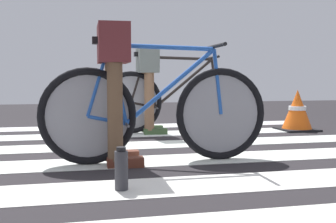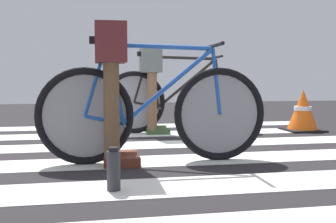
# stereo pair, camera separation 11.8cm
# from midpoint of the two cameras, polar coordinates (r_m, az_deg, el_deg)

# --- Properties ---
(ground) EXTENTS (18.00, 14.00, 0.02)m
(ground) POSITION_cam_midpoint_polar(r_m,az_deg,el_deg) (3.73, -7.51, -5.44)
(ground) COLOR #252225
(crosswalk_markings) EXTENTS (5.46, 4.24, 0.00)m
(crosswalk_markings) POSITION_cam_midpoint_polar(r_m,az_deg,el_deg) (3.57, -7.81, -5.69)
(crosswalk_markings) COLOR silver
(crosswalk_markings) RESTS_ON ground
(bicycle_1_of_2) EXTENTS (1.74, 0.52, 0.93)m
(bicycle_1_of_2) POSITION_cam_midpoint_polar(r_m,az_deg,el_deg) (3.13, -2.74, -0.02)
(bicycle_1_of_2) COLOR black
(bicycle_1_of_2) RESTS_ON ground
(cyclist_1_of_2) EXTENTS (0.32, 0.41, 1.03)m
(cyclist_1_of_2) POSITION_cam_midpoint_polar(r_m,az_deg,el_deg) (3.09, -8.48, 5.05)
(cyclist_1_of_2) COLOR brown
(cyclist_1_of_2) RESTS_ON ground
(bicycle_2_of_2) EXTENTS (1.74, 0.52, 0.93)m
(bicycle_2_of_2) POSITION_cam_midpoint_polar(r_m,az_deg,el_deg) (4.86, 0.17, 1.62)
(bicycle_2_of_2) COLOR black
(bicycle_2_of_2) RESTS_ON ground
(cyclist_2_of_2) EXTENTS (0.32, 0.42, 0.98)m
(cyclist_2_of_2) POSITION_cam_midpoint_polar(r_m,az_deg,el_deg) (4.81, -3.47, 4.53)
(cyclist_2_of_2) COLOR brown
(cyclist_2_of_2) RESTS_ON ground
(water_bottle) EXTENTS (0.08, 0.08, 0.25)m
(water_bottle) POSITION_cam_midpoint_polar(r_m,az_deg,el_deg) (2.40, -7.81, -7.95)
(water_bottle) COLOR #302F35
(water_bottle) RESTS_ON ground
(traffic_cone) EXTENTS (0.43, 0.43, 0.50)m
(traffic_cone) POSITION_cam_midpoint_polar(r_m,az_deg,el_deg) (5.29, 16.67, 0.03)
(traffic_cone) COLOR black
(traffic_cone) RESTS_ON ground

